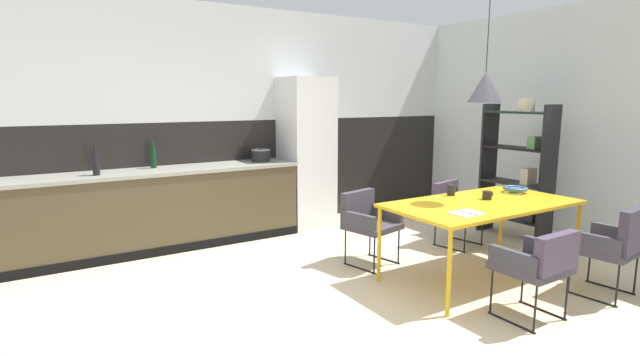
{
  "coord_description": "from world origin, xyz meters",
  "views": [
    {
      "loc": [
        -2.47,
        -2.86,
        1.7
      ],
      "look_at": [
        -0.15,
        0.92,
        0.95
      ],
      "focal_mm": 26.7,
      "sensor_mm": 36.0,
      "label": 1
    }
  ],
  "objects_px": {
    "fruit_bowl": "(515,189)",
    "open_shelf_unit": "(519,168)",
    "armchair_head_of_table": "(539,261)",
    "armchair_by_stool": "(617,241)",
    "open_book": "(467,213)",
    "mug_glass_clear": "(487,195)",
    "refrigerator_column": "(306,153)",
    "bottle_wine_green": "(153,157)",
    "cooking_pot": "(261,155)",
    "dining_table": "(482,206)",
    "armchair_facing_counter": "(367,217)",
    "mug_short_terracotta": "(451,190)",
    "pendant_lamp_over_table_near": "(485,87)",
    "bottle_spice_small": "(96,163)",
    "armchair_far_side": "(454,204)"
  },
  "relations": [
    {
      "from": "refrigerator_column",
      "to": "armchair_head_of_table",
      "type": "distance_m",
      "value": 3.42
    },
    {
      "from": "armchair_by_stool",
      "to": "cooking_pot",
      "type": "xyz_separation_m",
      "value": [
        -1.7,
        3.49,
        0.48
      ]
    },
    {
      "from": "armchair_facing_counter",
      "to": "mug_glass_clear",
      "type": "distance_m",
      "value": 1.2
    },
    {
      "from": "armchair_head_of_table",
      "to": "bottle_spice_small",
      "type": "xyz_separation_m",
      "value": [
        -2.66,
        3.3,
        0.56
      ]
    },
    {
      "from": "fruit_bowl",
      "to": "open_book",
      "type": "distance_m",
      "value": 1.2
    },
    {
      "from": "armchair_head_of_table",
      "to": "armchair_by_stool",
      "type": "bearing_deg",
      "value": -5.02
    },
    {
      "from": "refrigerator_column",
      "to": "bottle_wine_green",
      "type": "xyz_separation_m",
      "value": [
        -1.94,
        0.15,
        0.06
      ]
    },
    {
      "from": "dining_table",
      "to": "fruit_bowl",
      "type": "xyz_separation_m",
      "value": [
        0.65,
        0.13,
        0.08
      ]
    },
    {
      "from": "armchair_facing_counter",
      "to": "armchair_far_side",
      "type": "height_order",
      "value": "armchair_facing_counter"
    },
    {
      "from": "armchair_head_of_table",
      "to": "cooking_pot",
      "type": "distance_m",
      "value": 3.53
    },
    {
      "from": "fruit_bowl",
      "to": "open_book",
      "type": "relative_size",
      "value": 0.98
    },
    {
      "from": "bottle_spice_small",
      "to": "cooking_pot",
      "type": "bearing_deg",
      "value": 3.66
    },
    {
      "from": "mug_short_terracotta",
      "to": "bottle_spice_small",
      "type": "xyz_separation_m",
      "value": [
        -2.98,
        2.09,
        0.25
      ]
    },
    {
      "from": "dining_table",
      "to": "open_shelf_unit",
      "type": "distance_m",
      "value": 1.62
    },
    {
      "from": "bottle_spice_small",
      "to": "bottle_wine_green",
      "type": "distance_m",
      "value": 0.67
    },
    {
      "from": "armchair_by_stool",
      "to": "cooking_pot",
      "type": "relative_size",
      "value": 3.39
    },
    {
      "from": "fruit_bowl",
      "to": "pendant_lamp_over_table_near",
      "type": "height_order",
      "value": "pendant_lamp_over_table_near"
    },
    {
      "from": "mug_short_terracotta",
      "to": "cooking_pot",
      "type": "relative_size",
      "value": 0.52
    },
    {
      "from": "refrigerator_column",
      "to": "cooking_pot",
      "type": "relative_size",
      "value": 8.27
    },
    {
      "from": "fruit_bowl",
      "to": "armchair_facing_counter",
      "type": "bearing_deg",
      "value": 149.23
    },
    {
      "from": "cooking_pot",
      "to": "open_shelf_unit",
      "type": "bearing_deg",
      "value": -36.86
    },
    {
      "from": "armchair_by_stool",
      "to": "cooking_pot",
      "type": "bearing_deg",
      "value": 108.99
    },
    {
      "from": "armchair_far_side",
      "to": "cooking_pot",
      "type": "xyz_separation_m",
      "value": [
        -1.68,
        1.69,
        0.51
      ]
    },
    {
      "from": "open_book",
      "to": "open_shelf_unit",
      "type": "relative_size",
      "value": 0.15
    },
    {
      "from": "fruit_bowl",
      "to": "open_shelf_unit",
      "type": "bearing_deg",
      "value": 34.48
    },
    {
      "from": "mug_glass_clear",
      "to": "pendant_lamp_over_table_near",
      "type": "relative_size",
      "value": 0.11
    },
    {
      "from": "dining_table",
      "to": "pendant_lamp_over_table_near",
      "type": "bearing_deg",
      "value": 90.0
    },
    {
      "from": "bottle_wine_green",
      "to": "open_shelf_unit",
      "type": "distance_m",
      "value": 4.33
    },
    {
      "from": "bottle_spice_small",
      "to": "armchair_head_of_table",
      "type": "bearing_deg",
      "value": -51.13
    },
    {
      "from": "cooking_pot",
      "to": "bottle_spice_small",
      "type": "relative_size",
      "value": 0.75
    },
    {
      "from": "armchair_by_stool",
      "to": "fruit_bowl",
      "type": "xyz_separation_m",
      "value": [
        0.03,
        1.03,
        0.28
      ]
    },
    {
      "from": "open_book",
      "to": "bottle_spice_small",
      "type": "relative_size",
      "value": 0.79
    },
    {
      "from": "armchair_by_stool",
      "to": "mug_short_terracotta",
      "type": "height_order",
      "value": "mug_short_terracotta"
    },
    {
      "from": "mug_short_terracotta",
      "to": "dining_table",
      "type": "bearing_deg",
      "value": -88.0
    },
    {
      "from": "armchair_far_side",
      "to": "pendant_lamp_over_table_near",
      "type": "distance_m",
      "value": 1.68
    },
    {
      "from": "mug_short_terracotta",
      "to": "cooking_pot",
      "type": "xyz_separation_m",
      "value": [
        -1.06,
        2.21,
        0.19
      ]
    },
    {
      "from": "cooking_pot",
      "to": "pendant_lamp_over_table_near",
      "type": "xyz_separation_m",
      "value": [
        1.08,
        -2.54,
        0.81
      ]
    },
    {
      "from": "open_book",
      "to": "mug_glass_clear",
      "type": "distance_m",
      "value": 0.69
    },
    {
      "from": "fruit_bowl",
      "to": "cooking_pot",
      "type": "bearing_deg",
      "value": 125.18
    },
    {
      "from": "armchair_facing_counter",
      "to": "armchair_far_side",
      "type": "distance_m",
      "value": 1.26
    },
    {
      "from": "armchair_head_of_table",
      "to": "fruit_bowl",
      "type": "bearing_deg",
      "value": 43.24
    },
    {
      "from": "open_shelf_unit",
      "to": "bottle_wine_green",
      "type": "bearing_deg",
      "value": -117.69
    },
    {
      "from": "dining_table",
      "to": "armchair_facing_counter",
      "type": "relative_size",
      "value": 2.43
    },
    {
      "from": "armchair_by_stool",
      "to": "mug_glass_clear",
      "type": "height_order",
      "value": "mug_glass_clear"
    },
    {
      "from": "fruit_bowl",
      "to": "open_shelf_unit",
      "type": "relative_size",
      "value": 0.14
    },
    {
      "from": "dining_table",
      "to": "armchair_by_stool",
      "type": "bearing_deg",
      "value": -55.41
    },
    {
      "from": "open_shelf_unit",
      "to": "pendant_lamp_over_table_near",
      "type": "relative_size",
      "value": 1.51
    },
    {
      "from": "dining_table",
      "to": "mug_short_terracotta",
      "type": "distance_m",
      "value": 0.38
    },
    {
      "from": "refrigerator_column",
      "to": "open_shelf_unit",
      "type": "relative_size",
      "value": 1.16
    },
    {
      "from": "armchair_by_stool",
      "to": "bottle_wine_green",
      "type": "height_order",
      "value": "bottle_wine_green"
    }
  ]
}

